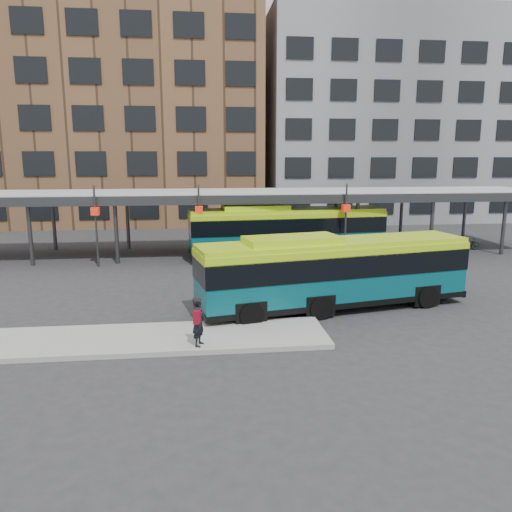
{
  "coord_description": "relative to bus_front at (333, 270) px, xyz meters",
  "views": [
    {
      "loc": [
        -2.99,
        -20.09,
        6.48
      ],
      "look_at": [
        -0.35,
        2.94,
        1.8
      ],
      "focal_mm": 35.0,
      "sensor_mm": 36.0,
      "label": 1
    }
  ],
  "objects": [
    {
      "name": "bus_rear",
      "position": [
        -0.08,
        11.15,
        0.11
      ],
      "size": [
        12.67,
        3.72,
        3.44
      ],
      "rotation": [
        0.0,
        0.0,
        0.09
      ],
      "color": "#074C56",
      "rests_on": "ground"
    },
    {
      "name": "pedestrian",
      "position": [
        -5.71,
        -4.12,
        -0.65
      ],
      "size": [
        0.58,
        0.71,
        1.69
      ],
      "rotation": [
        0.0,
        0.0,
        1.25
      ],
      "color": "black",
      "rests_on": "boarding_island"
    },
    {
      "name": "building_grey",
      "position": [
        13.37,
        31.94,
        8.31
      ],
      "size": [
        24.0,
        14.0,
        20.0
      ],
      "primitive_type": "cube",
      "color": "slate",
      "rests_on": "ground"
    },
    {
      "name": "boarding_island",
      "position": [
        -8.13,
        -3.06,
        -1.6
      ],
      "size": [
        14.0,
        3.0,
        0.18
      ],
      "primitive_type": "cube",
      "color": "gray",
      "rests_on": "ground"
    },
    {
      "name": "bus_front",
      "position": [
        0.0,
        0.0,
        0.0
      ],
      "size": [
        12.0,
        4.8,
        3.24
      ],
      "rotation": [
        0.0,
        0.0,
        0.2
      ],
      "color": "#074C56",
      "rests_on": "ground"
    },
    {
      "name": "ground",
      "position": [
        -2.63,
        -0.06,
        -1.69
      ],
      "size": [
        120.0,
        120.0,
        0.0
      ],
      "primitive_type": "plane",
      "color": "#28282B",
      "rests_on": "ground"
    },
    {
      "name": "building_brick",
      "position": [
        -12.63,
        31.94,
        9.31
      ],
      "size": [
        26.0,
        14.0,
        22.0
      ],
      "primitive_type": "cube",
      "color": "brown",
      "rests_on": "ground"
    },
    {
      "name": "canopy",
      "position": [
        -2.69,
        12.8,
        2.22
      ],
      "size": [
        40.0,
        6.53,
        4.8
      ],
      "color": "#999B9E",
      "rests_on": "ground"
    },
    {
      "name": "bike_rack",
      "position": [
        10.35,
        12.04,
        -1.21
      ],
      "size": [
        6.54,
        1.47,
        1.04
      ],
      "color": "slate",
      "rests_on": "ground"
    }
  ]
}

